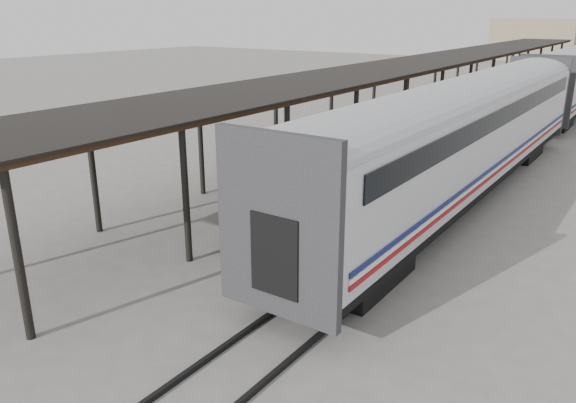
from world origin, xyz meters
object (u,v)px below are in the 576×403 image
(porter, at_px, (249,200))
(pedestrian, at_px, (402,129))
(luggage_tug, at_px, (412,125))
(baggage_cart, at_px, (257,226))

(porter, relative_size, pedestrian, 0.92)
(luggage_tug, relative_size, porter, 1.02)
(luggage_tug, distance_m, porter, 18.85)
(baggage_cart, bearing_deg, porter, -81.52)
(baggage_cart, relative_size, pedestrian, 1.37)
(luggage_tug, xyz_separation_m, pedestrian, (0.56, -2.71, 0.30))
(porter, bearing_deg, pedestrian, 35.87)
(luggage_tug, xyz_separation_m, porter, (2.78, -18.61, 1.08))
(pedestrian, bearing_deg, porter, 119.17)
(baggage_cart, distance_m, pedestrian, 15.38)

